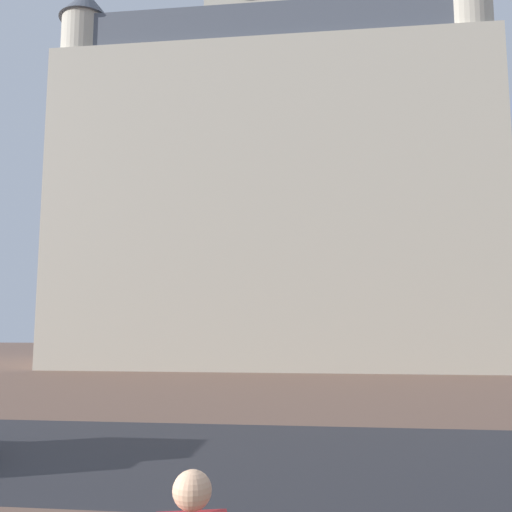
% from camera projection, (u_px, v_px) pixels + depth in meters
% --- Properties ---
extents(ground_plane, '(120.00, 120.00, 0.00)m').
position_uv_depth(ground_plane, '(232.00, 433.00, 12.61)').
color(ground_plane, brown).
extents(street_asphalt_strip, '(120.00, 6.54, 0.00)m').
position_uv_depth(street_asphalt_strip, '(215.00, 455.00, 10.47)').
color(street_asphalt_strip, '#2D2D33').
rests_on(street_asphalt_strip, ground_plane).
extents(landmark_building, '(26.46, 13.34, 33.86)m').
position_uv_depth(landmark_building, '(272.00, 192.00, 36.18)').
color(landmark_building, '#B2A893').
rests_on(landmark_building, ground_plane).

